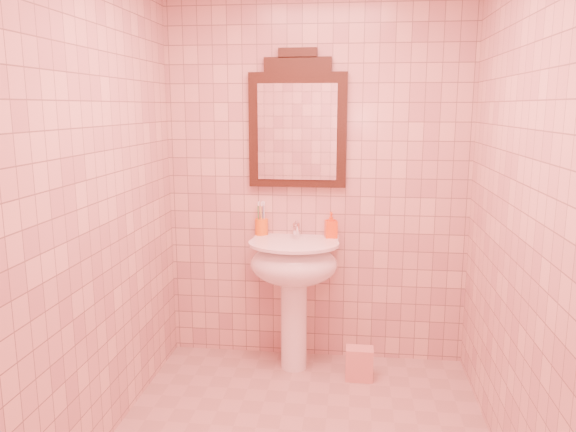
# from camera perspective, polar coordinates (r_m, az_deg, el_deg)

# --- Properties ---
(back_wall) EXTENTS (2.00, 0.02, 2.50)m
(back_wall) POSITION_cam_1_polar(r_m,az_deg,el_deg) (3.73, 2.89, 3.92)
(back_wall) COLOR beige
(back_wall) RESTS_ON floor
(pedestal_sink) EXTENTS (0.58, 0.58, 0.86)m
(pedestal_sink) POSITION_cam_1_polar(r_m,az_deg,el_deg) (3.64, 0.60, -5.74)
(pedestal_sink) COLOR white
(pedestal_sink) RESTS_ON floor
(faucet) EXTENTS (0.04, 0.16, 0.11)m
(faucet) POSITION_cam_1_polar(r_m,az_deg,el_deg) (3.70, 0.84, -1.30)
(faucet) COLOR white
(faucet) RESTS_ON pedestal_sink
(mirror) EXTENTS (0.64, 0.06, 0.89)m
(mirror) POSITION_cam_1_polar(r_m,az_deg,el_deg) (3.68, 0.97, 9.32)
(mirror) COLOR black
(mirror) RESTS_ON back_wall
(toothbrush_cup) EXTENTS (0.09, 0.09, 0.20)m
(toothbrush_cup) POSITION_cam_1_polar(r_m,az_deg,el_deg) (3.78, -2.71, -1.07)
(toothbrush_cup) COLOR orange
(toothbrush_cup) RESTS_ON pedestal_sink
(soap_dispenser) EXTENTS (0.09, 0.09, 0.17)m
(soap_dispenser) POSITION_cam_1_polar(r_m,az_deg,el_deg) (3.70, 4.40, -0.92)
(soap_dispenser) COLOR #EB4B13
(soap_dispenser) RESTS_ON pedestal_sink
(towel) EXTENTS (0.17, 0.12, 0.21)m
(towel) POSITION_cam_1_polar(r_m,az_deg,el_deg) (3.72, 7.26, -14.65)
(towel) COLOR #DA8A80
(towel) RESTS_ON floor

